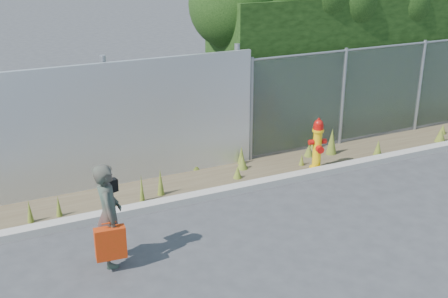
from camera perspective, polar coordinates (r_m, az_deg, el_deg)
ground at (r=8.28m, az=6.18°, el=-9.28°), size 80.00×80.00×0.00m
curb at (r=9.64m, az=0.57°, el=-4.20°), size 16.00×0.22×0.12m
weed_strip at (r=10.23m, az=0.05°, el=-2.34°), size 16.00×1.33×0.55m
corrugated_fence at (r=9.55m, az=-20.54°, el=0.93°), size 8.50×0.21×2.30m
chainlink_fence at (r=12.55m, az=15.81°, el=5.65°), size 6.50×0.07×2.05m
hedge at (r=13.04m, az=13.16°, el=11.59°), size 7.86×1.97×3.85m
fire_hydrant at (r=10.61m, az=9.48°, el=0.41°), size 0.34×0.30×1.01m
woman at (r=7.54m, az=-11.63°, el=-6.58°), size 0.45×0.59×1.43m
red_tote_bag at (r=7.50m, az=-11.46°, el=-9.34°), size 0.40×0.15×0.52m
black_shoulder_bag at (r=7.60m, az=-11.63°, el=-3.75°), size 0.24×0.10×0.18m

